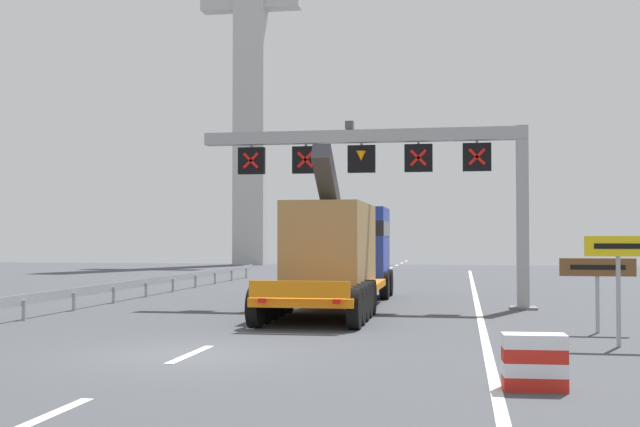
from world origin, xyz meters
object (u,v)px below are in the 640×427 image
object	(u,v)px
bridge_pylon_distant	(251,49)
crash_barrier_striped	(534,362)
overhead_lane_gantry	(399,162)
heavy_haul_truck_orange	(341,250)
tourist_info_sign_brown	(598,275)
exit_sign_yellow	(618,263)

from	to	relation	value
bridge_pylon_distant	crash_barrier_striped	bearing A→B (deg)	-70.79
overhead_lane_gantry	bridge_pylon_distant	size ratio (longest dim) A/B	0.31
overhead_lane_gantry	bridge_pylon_distant	distance (m)	46.96
heavy_haul_truck_orange	crash_barrier_striped	bearing A→B (deg)	-70.57
heavy_haul_truck_orange	bridge_pylon_distant	distance (m)	47.00
overhead_lane_gantry	crash_barrier_striped	distance (m)	15.99
heavy_haul_truck_orange	crash_barrier_striped	size ratio (longest dim) A/B	13.75
tourist_info_sign_brown	bridge_pylon_distant	distance (m)	56.04
overhead_lane_gantry	heavy_haul_truck_orange	world-z (taller)	overhead_lane_gantry
tourist_info_sign_brown	bridge_pylon_distant	world-z (taller)	bridge_pylon_distant
crash_barrier_striped	overhead_lane_gantry	bearing A→B (deg)	102.51
crash_barrier_striped	bridge_pylon_distant	distance (m)	62.82
overhead_lane_gantry	bridge_pylon_distant	bearing A→B (deg)	111.50
tourist_info_sign_brown	bridge_pylon_distant	size ratio (longest dim) A/B	0.05
crash_barrier_striped	bridge_pylon_distant	xyz separation A→B (m)	(-19.72, 56.57, 18.89)
exit_sign_yellow	bridge_pylon_distant	world-z (taller)	bridge_pylon_distant
exit_sign_yellow	tourist_info_sign_brown	bearing A→B (deg)	90.60
crash_barrier_striped	bridge_pylon_distant	size ratio (longest dim) A/B	0.03
tourist_info_sign_brown	bridge_pylon_distant	bearing A→B (deg)	114.46
overhead_lane_gantry	heavy_haul_truck_orange	size ratio (longest dim) A/B	0.83
exit_sign_yellow	bridge_pylon_distant	bearing A→B (deg)	113.34
tourist_info_sign_brown	crash_barrier_striped	bearing A→B (deg)	-105.47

